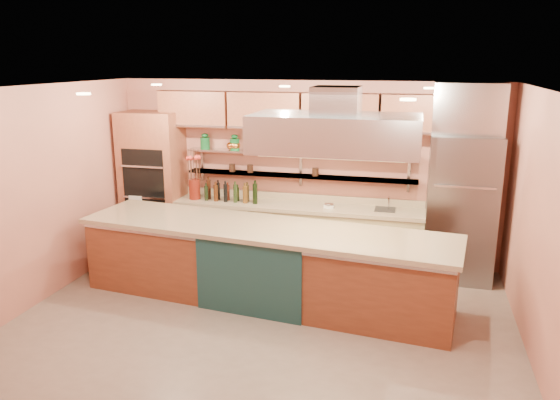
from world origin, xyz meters
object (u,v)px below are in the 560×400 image
(refrigerator, at_px, (461,209))
(flower_vase, at_px, (195,189))
(copper_kettle, at_px, (231,146))
(green_canister, at_px, (259,145))
(island, at_px, (264,263))
(kitchen_scale, at_px, (329,205))

(refrigerator, xyz_separation_m, flower_vase, (-4.07, 0.01, 0.04))
(copper_kettle, bearing_deg, green_canister, 0.00)
(flower_vase, height_order, green_canister, green_canister)
(refrigerator, bearing_deg, island, -150.66)
(copper_kettle, bearing_deg, kitchen_scale, -7.76)
(refrigerator, height_order, flower_vase, refrigerator)
(island, distance_m, copper_kettle, 2.30)
(island, relative_size, flower_vase, 15.13)
(refrigerator, bearing_deg, kitchen_scale, 179.70)
(refrigerator, xyz_separation_m, copper_kettle, (-3.50, 0.23, 0.73))
(refrigerator, distance_m, kitchen_scale, 1.89)
(green_canister, bearing_deg, kitchen_scale, -10.77)
(green_canister, bearing_deg, copper_kettle, 180.00)
(refrigerator, xyz_separation_m, kitchen_scale, (-1.89, 0.01, -0.08))
(island, relative_size, green_canister, 24.83)
(island, distance_m, kitchen_scale, 1.62)
(copper_kettle, height_order, green_canister, green_canister)
(flower_vase, xyz_separation_m, green_canister, (1.02, 0.22, 0.72))
(flower_vase, bearing_deg, green_canister, 12.16)
(kitchen_scale, height_order, green_canister, green_canister)
(kitchen_scale, xyz_separation_m, green_canister, (-1.16, 0.22, 0.84))
(kitchen_scale, relative_size, copper_kettle, 0.90)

